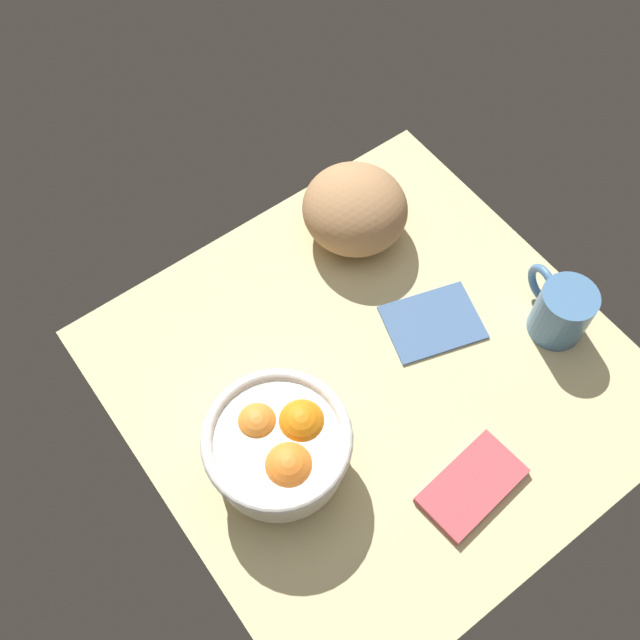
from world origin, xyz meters
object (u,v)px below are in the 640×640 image
Objects in this scene: napkin_folded at (433,322)px; napkin_spare at (472,485)px; bread_loaf at (355,209)px; fruit_bowl at (280,445)px; mug at (561,310)px.

napkin_spare is at bearing -118.78° from napkin_folded.
fruit_bowl is at bearing -141.80° from bread_loaf.
fruit_bowl is at bearing 135.81° from napkin_spare.
napkin_spare reaches higher than napkin_folded.
fruit_bowl is 44.78cm from mug.
mug is (14.00, -10.90, 4.13)cm from napkin_folded.
mug reaches higher than napkin_folded.
fruit_bowl reaches higher than napkin_spare.
napkin_folded is (30.23, 4.19, -5.96)cm from fruit_bowl.
bread_loaf is 33.85cm from mug.
fruit_bowl is at bearing 171.37° from mug.
fruit_bowl reaches higher than napkin_folded.
bread_loaf is at bearing 112.84° from mug.
bread_loaf is 44.39cm from napkin_spare.
napkin_spare is at bearing -157.10° from mug.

